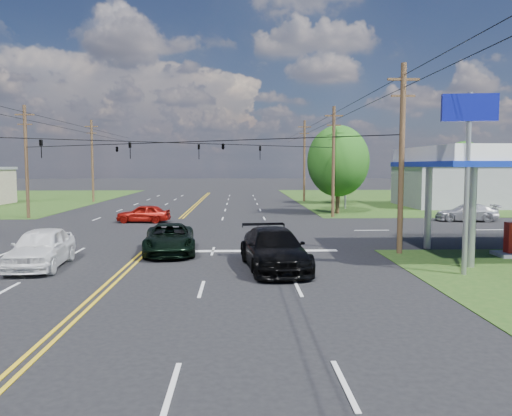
{
  "coord_description": "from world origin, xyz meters",
  "views": [
    {
      "loc": [
        4.86,
        -21.74,
        4.47
      ],
      "look_at": [
        5.82,
        6.0,
        2.1
      ],
      "focal_mm": 35.0,
      "sensor_mm": 36.0,
      "label": 1
    }
  ],
  "objects_px": {
    "pole_nw": "(26,160)",
    "tree_right_b": "(339,168)",
    "pole_ne": "(333,160)",
    "tree_right_a": "(338,161)",
    "pole_right_far": "(304,160)",
    "pole_left_far": "(92,160)",
    "tree_far_r": "(464,165)",
    "retail_ne": "(468,186)",
    "pole_se": "(402,156)",
    "polesign_se": "(469,134)",
    "pickup_white": "(41,248)",
    "pickup_dkgreen": "(170,239)",
    "suv_black": "(274,249)"
  },
  "relations": [
    {
      "from": "pole_nw",
      "to": "polesign_se",
      "type": "xyz_separation_m",
      "value": [
        27.04,
        -23.0,
        0.81
      ]
    },
    {
      "from": "pole_ne",
      "to": "pole_right_far",
      "type": "distance_m",
      "value": 19.0
    },
    {
      "from": "pole_nw",
      "to": "pole_left_far",
      "type": "xyz_separation_m",
      "value": [
        0.0,
        19.0,
        0.25
      ]
    },
    {
      "from": "pole_right_far",
      "to": "pickup_white",
      "type": "bearing_deg",
      "value": -112.91
    },
    {
      "from": "pole_se",
      "to": "tree_right_b",
      "type": "distance_m",
      "value": 33.19
    },
    {
      "from": "pole_right_far",
      "to": "tree_far_r",
      "type": "xyz_separation_m",
      "value": [
        21.0,
        2.0,
        -0.62
      ]
    },
    {
      "from": "pole_ne",
      "to": "pole_nw",
      "type": "bearing_deg",
      "value": 180.0
    },
    {
      "from": "pole_right_far",
      "to": "tree_right_b",
      "type": "relative_size",
      "value": 1.41
    },
    {
      "from": "tree_right_a",
      "to": "tree_far_r",
      "type": "distance_m",
      "value": 26.91
    },
    {
      "from": "pole_nw",
      "to": "tree_right_a",
      "type": "relative_size",
      "value": 1.16
    },
    {
      "from": "pole_right_far",
      "to": "tree_right_a",
      "type": "height_order",
      "value": "pole_right_far"
    },
    {
      "from": "tree_right_a",
      "to": "pole_left_far",
      "type": "bearing_deg",
      "value": 149.35
    },
    {
      "from": "pole_right_far",
      "to": "pickup_dkgreen",
      "type": "bearing_deg",
      "value": -107.73
    },
    {
      "from": "tree_right_b",
      "to": "pickup_white",
      "type": "bearing_deg",
      "value": -119.58
    },
    {
      "from": "polesign_se",
      "to": "tree_right_b",
      "type": "bearing_deg",
      "value": 86.29
    },
    {
      "from": "pole_nw",
      "to": "suv_black",
      "type": "xyz_separation_m",
      "value": [
        19.37,
        -21.51,
        -4.05
      ]
    },
    {
      "from": "pole_left_far",
      "to": "tree_right_a",
      "type": "relative_size",
      "value": 1.22
    },
    {
      "from": "pole_se",
      "to": "pole_left_far",
      "type": "bearing_deg",
      "value": 125.1
    },
    {
      "from": "pole_right_far",
      "to": "polesign_se",
      "type": "relative_size",
      "value": 1.36
    },
    {
      "from": "tree_right_a",
      "to": "polesign_se",
      "type": "distance_m",
      "value": 26.01
    },
    {
      "from": "pole_se",
      "to": "retail_ne",
      "type": "bearing_deg",
      "value": 59.62
    },
    {
      "from": "pole_nw",
      "to": "tree_right_b",
      "type": "bearing_deg",
      "value": 26.95
    },
    {
      "from": "pole_se",
      "to": "pickup_white",
      "type": "xyz_separation_m",
      "value": [
        -16.82,
        -2.8,
        -4.04
      ]
    },
    {
      "from": "tree_far_r",
      "to": "pickup_dkgreen",
      "type": "distance_m",
      "value": 50.63
    },
    {
      "from": "tree_right_b",
      "to": "pickup_white",
      "type": "distance_m",
      "value": 41.3
    },
    {
      "from": "pole_ne",
      "to": "pole_left_far",
      "type": "bearing_deg",
      "value": 143.84
    },
    {
      "from": "pole_nw",
      "to": "pickup_dkgreen",
      "type": "bearing_deg",
      "value": -50.68
    },
    {
      "from": "tree_right_b",
      "to": "pickup_white",
      "type": "xyz_separation_m",
      "value": [
        -20.32,
        -35.8,
        -3.35
      ]
    },
    {
      "from": "tree_far_r",
      "to": "tree_right_a",
      "type": "bearing_deg",
      "value": -138.01
    },
    {
      "from": "pole_right_far",
      "to": "pickup_white",
      "type": "xyz_separation_m",
      "value": [
        -16.82,
        -39.8,
        -4.3
      ]
    },
    {
      "from": "pole_left_far",
      "to": "tree_far_r",
      "type": "height_order",
      "value": "pole_left_far"
    },
    {
      "from": "pole_right_far",
      "to": "pickup_dkgreen",
      "type": "relative_size",
      "value": 1.85
    },
    {
      "from": "pole_ne",
      "to": "polesign_se",
      "type": "distance_m",
      "value": 23.04
    },
    {
      "from": "tree_right_b",
      "to": "tree_far_r",
      "type": "relative_size",
      "value": 0.93
    },
    {
      "from": "pole_right_far",
      "to": "pickup_dkgreen",
      "type": "distance_m",
      "value": 38.57
    },
    {
      "from": "pole_left_far",
      "to": "polesign_se",
      "type": "xyz_separation_m",
      "value": [
        27.04,
        -42.0,
        0.56
      ]
    },
    {
      "from": "pickup_white",
      "to": "retail_ne",
      "type": "bearing_deg",
      "value": 38.5
    },
    {
      "from": "tree_far_r",
      "to": "suv_black",
      "type": "distance_m",
      "value": 50.83
    },
    {
      "from": "pole_left_far",
      "to": "tree_right_b",
      "type": "height_order",
      "value": "pole_left_far"
    },
    {
      "from": "tree_right_a",
      "to": "pickup_white",
      "type": "bearing_deg",
      "value": -126.83
    },
    {
      "from": "retail_ne",
      "to": "pole_nw",
      "type": "bearing_deg",
      "value": -165.65
    },
    {
      "from": "retail_ne",
      "to": "pole_se",
      "type": "relative_size",
      "value": 1.47
    },
    {
      "from": "polesign_se",
      "to": "pole_ne",
      "type": "bearing_deg",
      "value": 92.59
    },
    {
      "from": "pole_ne",
      "to": "tree_far_r",
      "type": "height_order",
      "value": "pole_ne"
    },
    {
      "from": "polesign_se",
      "to": "pickup_white",
      "type": "bearing_deg",
      "value": 172.97
    },
    {
      "from": "tree_right_b",
      "to": "pickup_dkgreen",
      "type": "height_order",
      "value": "tree_right_b"
    },
    {
      "from": "pole_nw",
      "to": "pickup_dkgreen",
      "type": "height_order",
      "value": "pole_nw"
    },
    {
      "from": "tree_right_a",
      "to": "pickup_dkgreen",
      "type": "height_order",
      "value": "tree_right_a"
    },
    {
      "from": "tree_right_a",
      "to": "pole_right_far",
      "type": "bearing_deg",
      "value": 93.58
    },
    {
      "from": "pole_right_far",
      "to": "pole_nw",
      "type": "bearing_deg",
      "value": -143.84
    }
  ]
}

